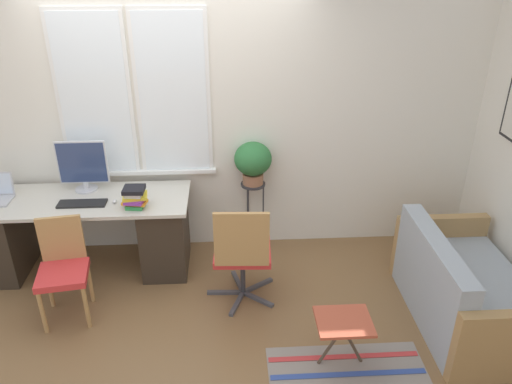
{
  "coord_description": "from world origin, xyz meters",
  "views": [
    {
      "loc": [
        0.51,
        -3.7,
        2.81
      ],
      "look_at": [
        0.74,
        0.17,
        0.86
      ],
      "focal_mm": 35.0,
      "sensor_mm": 36.0,
      "label": 1
    }
  ],
  "objects_px": {
    "book_stack": "(135,197)",
    "mouse": "(115,201)",
    "monitor": "(83,166)",
    "potted_plant": "(253,161)",
    "couch_loveseat": "(464,292)",
    "keyboard": "(82,204)",
    "desk_chair_wooden": "(63,267)",
    "office_chair_swivel": "(242,252)",
    "plant_stand": "(253,193)",
    "folding_stool": "(344,324)"
  },
  "relations": [
    {
      "from": "mouse",
      "to": "couch_loveseat",
      "type": "height_order",
      "value": "mouse"
    },
    {
      "from": "desk_chair_wooden",
      "to": "plant_stand",
      "type": "xyz_separation_m",
      "value": [
        1.59,
        0.91,
        0.16
      ]
    },
    {
      "from": "book_stack",
      "to": "folding_stool",
      "type": "distance_m",
      "value": 2.03
    },
    {
      "from": "mouse",
      "to": "folding_stool",
      "type": "distance_m",
      "value": 2.22
    },
    {
      "from": "folding_stool",
      "to": "potted_plant",
      "type": "bearing_deg",
      "value": 109.13
    },
    {
      "from": "monitor",
      "to": "book_stack",
      "type": "xyz_separation_m",
      "value": [
        0.51,
        -0.37,
        -0.14
      ]
    },
    {
      "from": "couch_loveseat",
      "to": "monitor",
      "type": "bearing_deg",
      "value": 71.13
    },
    {
      "from": "keyboard",
      "to": "plant_stand",
      "type": "relative_size",
      "value": 0.58
    },
    {
      "from": "couch_loveseat",
      "to": "book_stack",
      "type": "bearing_deg",
      "value": 75.04
    },
    {
      "from": "couch_loveseat",
      "to": "mouse",
      "type": "bearing_deg",
      "value": 74.29
    },
    {
      "from": "couch_loveseat",
      "to": "plant_stand",
      "type": "distance_m",
      "value": 2.06
    },
    {
      "from": "book_stack",
      "to": "folding_stool",
      "type": "bearing_deg",
      "value": -35.57
    },
    {
      "from": "keyboard",
      "to": "monitor",
      "type": "bearing_deg",
      "value": 96.09
    },
    {
      "from": "desk_chair_wooden",
      "to": "folding_stool",
      "type": "bearing_deg",
      "value": -26.29
    },
    {
      "from": "keyboard",
      "to": "office_chair_swivel",
      "type": "relative_size",
      "value": 0.43
    },
    {
      "from": "couch_loveseat",
      "to": "plant_stand",
      "type": "relative_size",
      "value": 1.93
    },
    {
      "from": "plant_stand",
      "to": "office_chair_swivel",
      "type": "bearing_deg",
      "value": -99.11
    },
    {
      "from": "monitor",
      "to": "plant_stand",
      "type": "xyz_separation_m",
      "value": [
        1.55,
        0.09,
        -0.37
      ]
    },
    {
      "from": "plant_stand",
      "to": "potted_plant",
      "type": "xyz_separation_m",
      "value": [
        0.0,
        0.0,
        0.34
      ]
    },
    {
      "from": "potted_plant",
      "to": "folding_stool",
      "type": "distance_m",
      "value": 1.81
    },
    {
      "from": "keyboard",
      "to": "book_stack",
      "type": "relative_size",
      "value": 1.8
    },
    {
      "from": "keyboard",
      "to": "book_stack",
      "type": "distance_m",
      "value": 0.49
    },
    {
      "from": "book_stack",
      "to": "office_chair_swivel",
      "type": "bearing_deg",
      "value": -22.48
    },
    {
      "from": "mouse",
      "to": "office_chair_swivel",
      "type": "distance_m",
      "value": 1.23
    },
    {
      "from": "desk_chair_wooden",
      "to": "keyboard",
      "type": "bearing_deg",
      "value": 74.36
    },
    {
      "from": "mouse",
      "to": "couch_loveseat",
      "type": "bearing_deg",
      "value": -15.71
    },
    {
      "from": "book_stack",
      "to": "folding_stool",
      "type": "xyz_separation_m",
      "value": [
        1.61,
        -1.15,
        -0.48
      ]
    },
    {
      "from": "monitor",
      "to": "folding_stool",
      "type": "height_order",
      "value": "monitor"
    },
    {
      "from": "keyboard",
      "to": "mouse",
      "type": "height_order",
      "value": "mouse"
    },
    {
      "from": "office_chair_swivel",
      "to": "plant_stand",
      "type": "xyz_separation_m",
      "value": [
        0.14,
        0.84,
        0.12
      ]
    },
    {
      "from": "monitor",
      "to": "couch_loveseat",
      "type": "height_order",
      "value": "monitor"
    },
    {
      "from": "keyboard",
      "to": "desk_chair_wooden",
      "type": "xyz_separation_m",
      "value": [
        -0.07,
        -0.53,
        -0.3
      ]
    },
    {
      "from": "book_stack",
      "to": "mouse",
      "type": "bearing_deg",
      "value": 154.55
    },
    {
      "from": "keyboard",
      "to": "folding_stool",
      "type": "xyz_separation_m",
      "value": [
        2.08,
        -1.23,
        -0.39
      ]
    },
    {
      "from": "monitor",
      "to": "potted_plant",
      "type": "xyz_separation_m",
      "value": [
        1.55,
        0.09,
        -0.03
      ]
    },
    {
      "from": "monitor",
      "to": "keyboard",
      "type": "distance_m",
      "value": 0.38
    },
    {
      "from": "office_chair_swivel",
      "to": "potted_plant",
      "type": "distance_m",
      "value": 0.97
    },
    {
      "from": "monitor",
      "to": "desk_chair_wooden",
      "type": "bearing_deg",
      "value": -92.6
    },
    {
      "from": "keyboard",
      "to": "office_chair_swivel",
      "type": "height_order",
      "value": "office_chair_swivel"
    },
    {
      "from": "monitor",
      "to": "book_stack",
      "type": "distance_m",
      "value": 0.65
    },
    {
      "from": "couch_loveseat",
      "to": "plant_stand",
      "type": "xyz_separation_m",
      "value": [
        -1.65,
        1.19,
        0.35
      ]
    },
    {
      "from": "couch_loveseat",
      "to": "plant_stand",
      "type": "height_order",
      "value": "couch_loveseat"
    },
    {
      "from": "book_stack",
      "to": "folding_stool",
      "type": "relative_size",
      "value": 0.57
    },
    {
      "from": "mouse",
      "to": "potted_plant",
      "type": "xyz_separation_m",
      "value": [
        1.24,
        0.37,
        0.2
      ]
    },
    {
      "from": "couch_loveseat",
      "to": "potted_plant",
      "type": "xyz_separation_m",
      "value": [
        -1.65,
        1.19,
        0.7
      ]
    },
    {
      "from": "monitor",
      "to": "potted_plant",
      "type": "relative_size",
      "value": 1.15
    },
    {
      "from": "desk_chair_wooden",
      "to": "office_chair_swivel",
      "type": "bearing_deg",
      "value": -5.5
    },
    {
      "from": "mouse",
      "to": "plant_stand",
      "type": "relative_size",
      "value": 0.08
    },
    {
      "from": "keyboard",
      "to": "desk_chair_wooden",
      "type": "distance_m",
      "value": 0.61
    },
    {
      "from": "book_stack",
      "to": "desk_chair_wooden",
      "type": "bearing_deg",
      "value": -140.84
    }
  ]
}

